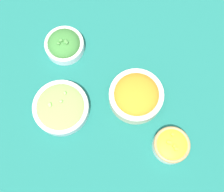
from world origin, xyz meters
The scene contains 5 objects.
ground_plane centered at (0.00, 0.00, 0.00)m, with size 3.00×3.00×0.00m, color #196056.
bowl_carrots centered at (-0.08, -0.02, 0.04)m, with size 0.18×0.18×0.08m.
bowl_lettuce centered at (0.16, 0.07, 0.03)m, with size 0.19×0.19×0.06m.
bowl_broccoli centered at (0.21, -0.15, 0.03)m, with size 0.14×0.14×0.07m.
bowl_squash centered at (-0.22, 0.12, 0.03)m, with size 0.12×0.12×0.06m.
Camera 1 is at (-0.07, 0.30, 1.02)m, focal length 50.00 mm.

